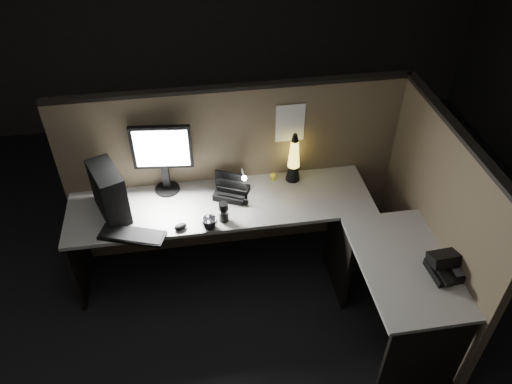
{
  "coord_description": "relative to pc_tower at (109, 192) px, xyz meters",
  "views": [
    {
      "loc": [
        -0.33,
        -2.24,
        3.22
      ],
      "look_at": [
        0.08,
        0.35,
        1.02
      ],
      "focal_mm": 35.0,
      "sensor_mm": 36.0,
      "label": 1
    }
  ],
  "objects": [
    {
      "name": "lava_lamp",
      "position": [
        1.39,
        0.18,
        -0.02
      ],
      "size": [
        0.11,
        0.11,
        0.43
      ],
      "color": "black",
      "rests_on": "desk"
    },
    {
      "name": "desk",
      "position": [
        1.12,
        -0.37,
        -0.35
      ],
      "size": [
        2.6,
        1.6,
        0.73
      ],
      "color": "#A5A39C",
      "rests_on": "ground"
    },
    {
      "name": "travel_mug",
      "position": [
        0.8,
        -0.21,
        -0.12
      ],
      "size": [
        0.07,
        0.07,
        0.16
      ],
      "primitive_type": "cylinder",
      "color": "black",
      "rests_on": "desk"
    },
    {
      "name": "figurine",
      "position": [
        1.24,
        0.2,
        -0.15
      ],
      "size": [
        0.05,
        0.05,
        0.05
      ],
      "primitive_type": "sphere",
      "color": "yellow",
      "rests_on": "desk"
    },
    {
      "name": "monitor",
      "position": [
        0.4,
        0.22,
        0.15
      ],
      "size": [
        0.45,
        0.19,
        0.57
      ],
      "rotation": [
        0.0,
        0.0,
        -0.11
      ],
      "color": "black",
      "rests_on": "desk"
    },
    {
      "name": "clip_lamp",
      "position": [
        0.98,
        0.08,
        -0.07
      ],
      "size": [
        0.04,
        0.16,
        0.21
      ],
      "color": "silver",
      "rests_on": "desk"
    },
    {
      "name": "organizer",
      "position": [
        0.88,
        0.07,
        -0.16
      ],
      "size": [
        0.31,
        0.29,
        0.18
      ],
      "rotation": [
        0.0,
        0.0,
        -0.43
      ],
      "color": "black",
      "rests_on": "desk"
    },
    {
      "name": "keyboard",
      "position": [
        0.14,
        -0.28,
        -0.19
      ],
      "size": [
        0.49,
        0.3,
        0.02
      ],
      "primitive_type": "cube",
      "rotation": [
        0.0,
        0.0,
        -0.33
      ],
      "color": "black",
      "rests_on": "desk"
    },
    {
      "name": "floor",
      "position": [
        0.94,
        -0.62,
        -0.93
      ],
      "size": [
        6.0,
        6.0,
        0.0
      ],
      "primitive_type": "plane",
      "color": "black",
      "rests_on": "ground"
    },
    {
      "name": "partition_back",
      "position": [
        0.94,
        0.31,
        -0.18
      ],
      "size": [
        2.66,
        0.06,
        1.5
      ],
      "primitive_type": "cube",
      "color": "brown",
      "rests_on": "ground"
    },
    {
      "name": "desk_phone",
      "position": [
        2.18,
        -0.92,
        -0.14
      ],
      "size": [
        0.26,
        0.27,
        0.15
      ],
      "rotation": [
        0.0,
        0.0,
        0.06
      ],
      "color": "black",
      "rests_on": "desk"
    },
    {
      "name": "steel_mug",
      "position": [
        0.69,
        -0.28,
        -0.15
      ],
      "size": [
        0.13,
        0.13,
        0.09
      ],
      "primitive_type": "imported",
      "rotation": [
        0.0,
        0.0,
        0.19
      ],
      "color": "#B8B7BE",
      "rests_on": "desk"
    },
    {
      "name": "pinned_paper",
      "position": [
        1.37,
        0.28,
        0.27
      ],
      "size": [
        0.22,
        0.0,
        0.32
      ],
      "primitive_type": "cube",
      "color": "white",
      "rests_on": "partition_back"
    },
    {
      "name": "partition_right",
      "position": [
        2.27,
        -0.52,
        -0.18
      ],
      "size": [
        0.06,
        1.66,
        1.5
      ],
      "primitive_type": "cube",
      "color": "brown",
      "rests_on": "ground"
    },
    {
      "name": "mouse",
      "position": [
        0.48,
        -0.25,
        -0.18
      ],
      "size": [
        0.11,
        0.1,
        0.04
      ],
      "primitive_type": "ellipsoid",
      "rotation": [
        0.0,
        0.0,
        0.39
      ],
      "color": "black",
      "rests_on": "desk"
    },
    {
      "name": "pc_tower",
      "position": [
        0.0,
        0.0,
        0.0
      ],
      "size": [
        0.3,
        0.41,
        0.39
      ],
      "primitive_type": "cube",
      "rotation": [
        0.0,
        0.0,
        0.38
      ],
      "color": "black",
      "rests_on": "desk"
    },
    {
      "name": "room_shell",
      "position": [
        0.94,
        -0.62,
        0.69
      ],
      "size": [
        6.0,
        6.0,
        6.0
      ],
      "color": "silver",
      "rests_on": "ground"
    }
  ]
}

